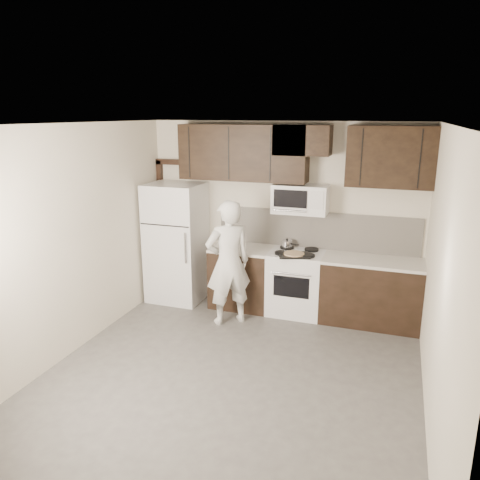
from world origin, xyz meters
The scene contains 14 objects.
floor centered at (0.00, 0.00, 0.00)m, with size 4.50×4.50×0.00m, color #4B4946.
back_wall centered at (0.00, 2.25, 1.35)m, with size 4.00×4.00×0.00m, color beige.
ceiling centered at (0.00, 0.00, 2.70)m, with size 4.50×4.50×0.00m, color white.
counter_run centered at (0.60, 1.94, 0.46)m, with size 2.95×0.64×0.91m.
stove centered at (0.30, 1.94, 0.46)m, with size 0.76×0.66×0.94m.
backsplash centered at (0.50, 2.24, 1.18)m, with size 2.90×0.02×0.54m, color beige.
upper_cabinets centered at (0.21, 2.08, 2.28)m, with size 3.48×0.35×0.78m.
microwave centered at (0.30, 2.06, 1.65)m, with size 0.76×0.42×0.40m.
refrigerator centered at (-1.55, 1.89, 0.90)m, with size 0.80×0.76×1.80m.
door_trim centered at (-1.92, 2.21, 1.25)m, with size 0.50×0.08×2.12m.
saucepan centered at (0.12, 2.09, 0.97)m, with size 0.27×0.15×0.15m.
baking_tray centered at (0.30, 1.76, 0.92)m, with size 0.42×0.31×0.02m, color black.
pizza centered at (0.30, 1.76, 0.94)m, with size 0.28×0.28×0.02m, color tan.
person centered at (-0.50, 1.32, 0.86)m, with size 0.63×0.41×1.72m, color white.
Camera 1 is at (1.58, -4.28, 2.81)m, focal length 35.00 mm.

